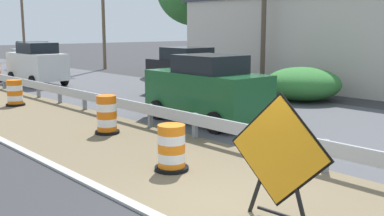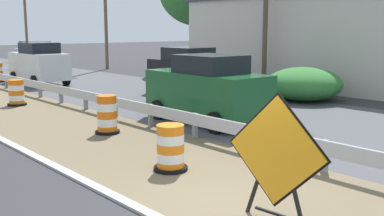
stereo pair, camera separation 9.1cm
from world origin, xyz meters
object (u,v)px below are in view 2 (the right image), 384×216
Objects in this scene: car_distant_a at (190,72)px; utility_pole_mid at (105,2)px; warning_sign_diamond at (276,155)px; traffic_barrel_mid at (16,94)px; traffic_barrel_nearest at (170,150)px; car_lead_near_lane at (39,64)px; car_trailing_near_lane at (36,56)px; traffic_barrel_close at (107,116)px; car_lead_far_lane at (207,89)px; utility_pole_far at (26,19)px.

utility_pole_mid reaches higher than car_distant_a.
warning_sign_diamond is 13.65m from traffic_barrel_mid.
warning_sign_diamond reaches higher than traffic_barrel_mid.
traffic_barrel_nearest is 0.11× the size of utility_pole_mid.
utility_pole_mid is (7.63, 5.67, 3.72)m from car_lead_near_lane.
traffic_barrel_close is at bearing -16.75° from car_trailing_near_lane.
car_lead_far_lane is at bearing -13.37° from traffic_barrel_close.
traffic_barrel_mid is (1.16, 13.58, -0.62)m from warning_sign_diamond.
car_trailing_near_lane is at bearing 71.92° from traffic_barrel_close.
car_trailing_near_lane is at bearing -7.94° from car_lead_far_lane.
car_trailing_near_lane is 22.00m from car_lead_far_lane.
traffic_barrel_mid is 8.08m from car_lead_far_lane.
traffic_barrel_close is 0.12× the size of utility_pole_mid.
traffic_barrel_close is 22.03m from car_trailing_near_lane.
traffic_barrel_close is 1.09× the size of traffic_barrel_mid.
traffic_barrel_mid is 15.96m from car_trailing_near_lane.
car_lead_far_lane is at bearing -130.74° from warning_sign_diamond.
traffic_barrel_mid is 16.81m from utility_pole_mid.
car_lead_near_lane is at bearing 0.45° from car_lead_far_lane.
warning_sign_diamond is 28.43m from utility_pole_mid.
warning_sign_diamond is 1.86× the size of traffic_barrel_close.
car_trailing_near_lane is 6.29m from utility_pole_mid.
utility_pole_mid is (4.27, -2.63, 3.80)m from car_trailing_near_lane.
traffic_barrel_close is 0.25× the size of car_trailing_near_lane.
car_distant_a is at bearing -130.91° from warning_sign_diamond.
utility_pole_far is (11.42, 35.71, 3.45)m from traffic_barrel_nearest.
utility_pole_far is at bearing -11.24° from car_lead_far_lane.
traffic_barrel_nearest is at bearing 165.45° from car_lead_near_lane.
car_lead_near_lane reaches higher than traffic_barrel_close.
utility_pole_mid is at bearing 46.33° from traffic_barrel_mid.
utility_pole_mid is (11.10, 18.30, 4.34)m from traffic_barrel_close.
car_lead_far_lane is at bearing -65.61° from traffic_barrel_mid.
utility_pole_mid reaches higher than car_trailing_near_lane.
warning_sign_diamond is 13.62m from car_distant_a.
car_distant_a is at bearing 46.44° from traffic_barrel_nearest.
utility_pole_far is at bearing 67.03° from traffic_barrel_mid.
car_lead_far_lane reaches higher than warning_sign_diamond.
car_distant_a is (6.71, 4.02, 0.58)m from traffic_barrel_close.
car_lead_near_lane is (4.74, 19.65, 0.04)m from warning_sign_diamond.
car_distant_a reaches higher than car_trailing_near_lane.
car_lead_near_lane is 10.21m from utility_pole_mid.
car_lead_far_lane is 5.93m from car_distant_a.
utility_pole_mid reaches higher than traffic_barrel_close.
car_lead_near_lane is at bearing -110.39° from utility_pole_far.
utility_pole_mid reaches higher than traffic_barrel_nearest.
utility_pole_far is at bearing -112.04° from warning_sign_diamond.
warning_sign_diamond is 29.10m from car_trailing_near_lane.
car_lead_far_lane is (4.49, 6.25, 0.01)m from warning_sign_diamond.
traffic_barrel_nearest is 5.17m from car_lead_far_lane.
car_trailing_near_lane is (3.36, 8.30, -0.08)m from car_lead_near_lane.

